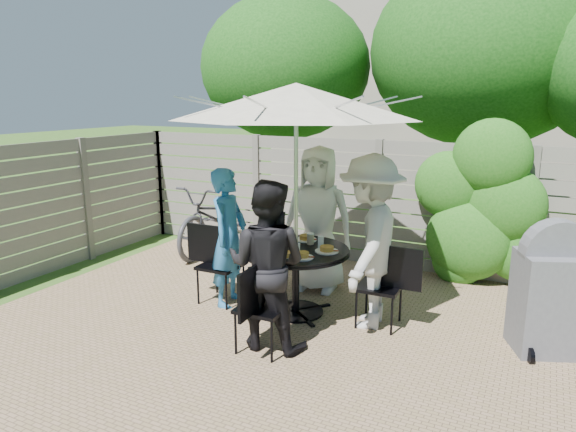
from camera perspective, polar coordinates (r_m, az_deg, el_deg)
The scene contains 23 objects.
backyard_envelope at distance 14.48m, azimuth 19.20°, elevation 13.12°, with size 60.00×60.00×5.00m.
patio_table at distance 5.80m, azimuth 0.85°, elevation -5.86°, with size 1.31×1.31×0.78m.
umbrella at distance 5.49m, azimuth 0.92°, elevation 12.63°, with size 2.93×2.93×2.57m.
chair_back at distance 6.76m, azimuth 3.60°, elevation -5.61°, with size 0.43×0.64×0.87m.
person_back at distance 6.45m, azimuth 3.33°, elevation -0.39°, with size 0.91×0.59×1.85m, color silver.
chair_left at distance 6.26m, azimuth -7.57°, elevation -7.04°, with size 0.69×0.46×0.95m.
person_left at distance 6.04m, azimuth -6.59°, elevation -2.44°, with size 0.60×0.39×1.64m, color #266AA6.
chair_front at distance 5.07m, azimuth -2.90°, elevation -12.04°, with size 0.46×0.67×0.93m.
person_front at distance 4.97m, azimuth -2.35°, elevation -5.53°, with size 0.82×0.64×1.69m, color black.
chair_right at distance 5.67m, azimuth 10.20°, elevation -9.44°, with size 0.67×0.45×0.92m.
person_right at distance 5.48m, azimuth 9.09°, elevation -2.92°, with size 1.21×0.69×1.87m, color #BAB8B4.
plate_back at distance 6.05m, azimuth 2.00°, elevation -2.49°, with size 0.26×0.26×0.06m.
plate_left at distance 5.85m, azimuth -2.47°, elevation -3.05°, with size 0.26×0.26×0.06m.
plate_front at distance 5.40m, azimuth -0.42°, elevation -4.42°, with size 0.26×0.26×0.06m.
plate_right at distance 5.62m, azimuth 4.33°, elevation -3.75°, with size 0.26×0.26×0.06m.
plate_extra at distance 5.40m, azimuth 1.60°, elevation -4.44°, with size 0.24×0.24×0.06m.
glass_back at distance 5.98m, azimuth 0.75°, elevation -2.22°, with size 0.07×0.07×0.14m, color silver.
glass_front at distance 5.44m, azimuth 0.99°, elevation -3.78°, with size 0.07×0.07×0.14m, color silver.
glass_right at distance 5.73m, azimuth 3.67°, elevation -2.93°, with size 0.07×0.07×0.14m, color silver.
syrup_jug at distance 5.77m, azimuth 0.47°, elevation -2.68°, with size 0.09×0.09×0.16m, color #59280C.
coffee_cup at distance 5.88m, azimuth 2.50°, elevation -2.59°, with size 0.08×0.08×0.12m, color #C6B293.
bicycle at distance 8.29m, azimuth -7.75°, elevation -0.09°, with size 0.74×2.11×1.11m, color #333338.
bbq_grill at distance 5.55m, azimuth 27.30°, elevation -7.66°, with size 0.79×0.71×1.33m.
Camera 1 is at (2.09, -4.04, 2.43)m, focal length 32.00 mm.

